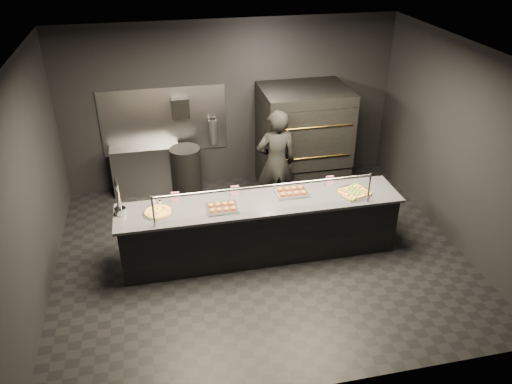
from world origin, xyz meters
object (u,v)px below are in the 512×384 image
square_pizza (354,192)px  service_counter (260,229)px  beer_tap (119,203)px  worker (276,163)px  pizza_oven (303,140)px  towel_dispenser (180,108)px  trash_bin (186,171)px  round_pizza (158,212)px  fire_extinguisher (213,131)px  slider_tray_a (222,208)px  prep_shelf (147,170)px  slider_tray_b (292,192)px

square_pizza → service_counter: bearing=178.0°
beer_tap → worker: 2.71m
service_counter → worker: 1.37m
square_pizza → pizza_oven: bearing=95.9°
towel_dispenser → trash_bin: (0.00, -0.29, -1.10)m
square_pizza → towel_dispenser: bearing=133.3°
round_pizza → square_pizza: 2.84m
pizza_oven → fire_extinguisher: size_ratio=3.78×
towel_dispenser → slider_tray_a: size_ratio=0.76×
slider_tray_a → fire_extinguisher: bearing=85.0°
trash_bin → pizza_oven: bearing=-5.3°
round_pizza → trash_bin: round_pizza is taller
towel_dispenser → slider_tray_a: towel_dispenser is taller
prep_shelf → beer_tap: size_ratio=1.98×
beer_tap → round_pizza: size_ratio=1.43×
service_counter → beer_tap: (-1.95, 0.09, 0.63)m
round_pizza → fire_extinguisher: bearing=65.4°
round_pizza → trash_bin: size_ratio=0.47×
prep_shelf → towel_dispenser: towel_dispenser is taller
trash_bin → worker: worker is taller
slider_tray_a → round_pizza: bearing=174.2°
slider_tray_a → trash_bin: bearing=98.7°
round_pizza → slider_tray_a: (0.88, -0.09, 0.01)m
slider_tray_b → worker: size_ratio=0.27×
trash_bin → worker: 1.76m
prep_shelf → square_pizza: (3.00, -2.37, 0.49)m
fire_extinguisher → slider_tray_a: (-0.22, -2.48, -0.11)m
fire_extinguisher → round_pizza: 2.63m
slider_tray_a → trash_bin: 2.25m
service_counter → trash_bin: bearing=113.2°
towel_dispenser → fire_extinguisher: 0.74m
pizza_oven → towel_dispenser: bearing=166.9°
fire_extinguisher → worker: 1.51m
trash_bin → fire_extinguisher: bearing=29.0°
fire_extinguisher → prep_shelf: bearing=-176.3°
worker → slider_tray_b: bearing=87.4°
beer_tap → trash_bin: 2.35m
towel_dispenser → worker: size_ratio=0.19×
service_counter → worker: bearing=66.1°
worker → round_pizza: bearing=29.7°
prep_shelf → trash_bin: (0.70, -0.22, 0.00)m
slider_tray_b → beer_tap: bearing=-178.6°
slider_tray_b → square_pizza: slider_tray_b is taller
beer_tap → trash_bin: beer_tap is taller
slider_tray_a → slider_tray_b: 1.09m
prep_shelf → slider_tray_b: size_ratio=2.47×
towel_dispenser → fire_extinguisher: towel_dispenser is taller
pizza_oven → beer_tap: pizza_oven is taller
pizza_oven → trash_bin: pizza_oven is taller
service_counter → worker: (0.53, 1.19, 0.45)m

